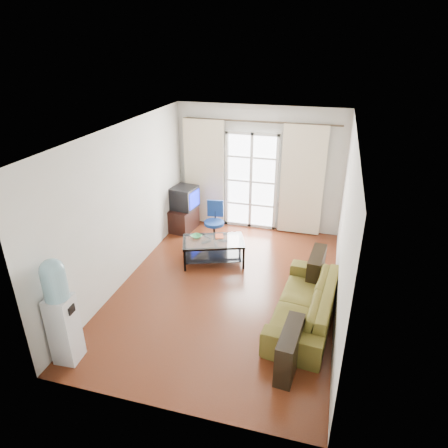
# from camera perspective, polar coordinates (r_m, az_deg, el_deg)

# --- Properties ---
(floor) EXTENTS (5.20, 5.20, 0.00)m
(floor) POSITION_cam_1_polar(r_m,az_deg,el_deg) (6.99, 0.44, -9.07)
(floor) COLOR brown
(floor) RESTS_ON ground
(ceiling) EXTENTS (5.20, 5.20, 0.00)m
(ceiling) POSITION_cam_1_polar(r_m,az_deg,el_deg) (5.91, 0.52, 13.14)
(ceiling) COLOR white
(ceiling) RESTS_ON wall_back
(wall_back) EXTENTS (3.60, 0.02, 2.70)m
(wall_back) POSITION_cam_1_polar(r_m,az_deg,el_deg) (8.71, 4.98, 7.80)
(wall_back) COLOR silver
(wall_back) RESTS_ON floor
(wall_front) EXTENTS (3.60, 0.02, 2.70)m
(wall_front) POSITION_cam_1_polar(r_m,az_deg,el_deg) (4.22, -9.02, -12.88)
(wall_front) COLOR silver
(wall_front) RESTS_ON floor
(wall_left) EXTENTS (0.02, 5.20, 2.70)m
(wall_left) POSITION_cam_1_polar(r_m,az_deg,el_deg) (6.98, -13.96, 2.68)
(wall_left) COLOR silver
(wall_left) RESTS_ON floor
(wall_right) EXTENTS (0.02, 5.20, 2.70)m
(wall_right) POSITION_cam_1_polar(r_m,az_deg,el_deg) (6.16, 16.87, -0.77)
(wall_right) COLOR silver
(wall_right) RESTS_ON floor
(french_door) EXTENTS (1.16, 0.06, 2.15)m
(french_door) POSITION_cam_1_polar(r_m,az_deg,el_deg) (8.77, 3.88, 6.07)
(french_door) COLOR white
(french_door) RESTS_ON wall_back
(curtain_rod) EXTENTS (3.30, 0.04, 0.04)m
(curtain_rod) POSITION_cam_1_polar(r_m,az_deg,el_deg) (8.37, 5.11, 14.36)
(curtain_rod) COLOR #4C3F2D
(curtain_rod) RESTS_ON wall_back
(curtain_left) EXTENTS (0.90, 0.07, 2.35)m
(curtain_left) POSITION_cam_1_polar(r_m,az_deg,el_deg) (8.93, -2.84, 7.29)
(curtain_left) COLOR #F2E5C3
(curtain_left) RESTS_ON curtain_rod
(curtain_right) EXTENTS (0.90, 0.07, 2.35)m
(curtain_right) POSITION_cam_1_polar(r_m,az_deg,el_deg) (8.53, 11.09, 5.99)
(curtain_right) COLOR #F2E5C3
(curtain_right) RESTS_ON curtain_rod
(radiator) EXTENTS (0.64, 0.12, 0.64)m
(radiator) POSITION_cam_1_polar(r_m,az_deg,el_deg) (8.88, 9.69, 0.82)
(radiator) COLOR #99989B
(radiator) RESTS_ON floor
(sofa) EXTENTS (2.24, 1.20, 0.61)m
(sofa) POSITION_cam_1_polar(r_m,az_deg,el_deg) (6.24, 11.46, -10.97)
(sofa) COLOR brown
(sofa) RESTS_ON floor
(coffee_table) EXTENTS (1.30, 1.01, 0.46)m
(coffee_table) POSITION_cam_1_polar(r_m,az_deg,el_deg) (7.59, -1.52, -3.45)
(coffee_table) COLOR silver
(coffee_table) RESTS_ON floor
(bowl) EXTENTS (0.35, 0.35, 0.05)m
(bowl) POSITION_cam_1_polar(r_m,az_deg,el_deg) (7.62, -3.96, -1.79)
(bowl) COLOR green
(bowl) RESTS_ON coffee_table
(book) EXTENTS (0.28, 0.30, 0.02)m
(book) POSITION_cam_1_polar(r_m,az_deg,el_deg) (7.64, -1.25, -1.78)
(book) COLOR #9F2113
(book) RESTS_ON coffee_table
(remote) EXTENTS (0.16, 0.08, 0.02)m
(remote) POSITION_cam_1_polar(r_m,az_deg,el_deg) (7.75, -3.36, -1.39)
(remote) COLOR black
(remote) RESTS_ON coffee_table
(tv_stand) EXTENTS (0.55, 0.74, 0.50)m
(tv_stand) POSITION_cam_1_polar(r_m,az_deg,el_deg) (8.95, -5.80, 0.71)
(tv_stand) COLOR black
(tv_stand) RESTS_ON floor
(crt_tv) EXTENTS (0.60, 0.60, 0.49)m
(crt_tv) POSITION_cam_1_polar(r_m,az_deg,el_deg) (8.81, -5.79, 3.79)
(crt_tv) COLOR black
(crt_tv) RESTS_ON tv_stand
(task_chair) EXTENTS (0.66, 0.66, 0.86)m
(task_chair) POSITION_cam_1_polar(r_m,az_deg,el_deg) (8.39, -1.38, -0.86)
(task_chair) COLOR black
(task_chair) RESTS_ON floor
(water_cooler) EXTENTS (0.34, 0.33, 1.53)m
(water_cooler) POSITION_cam_1_polar(r_m,az_deg,el_deg) (5.56, -22.35, -11.27)
(water_cooler) COLOR silver
(water_cooler) RESTS_ON floor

